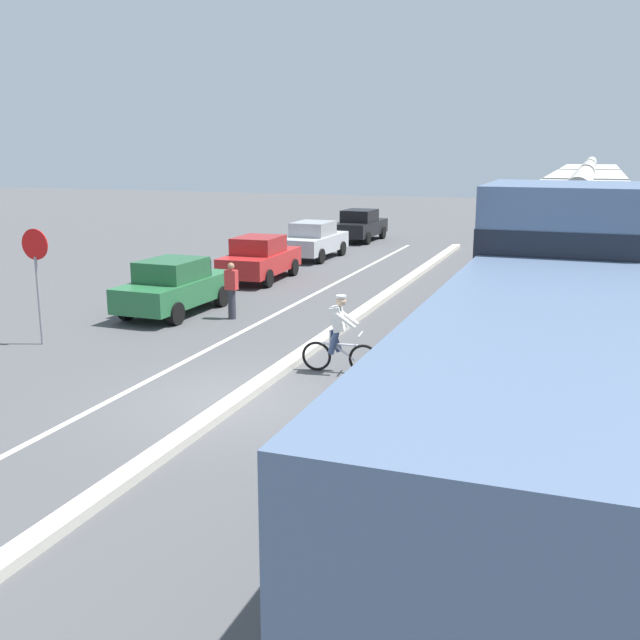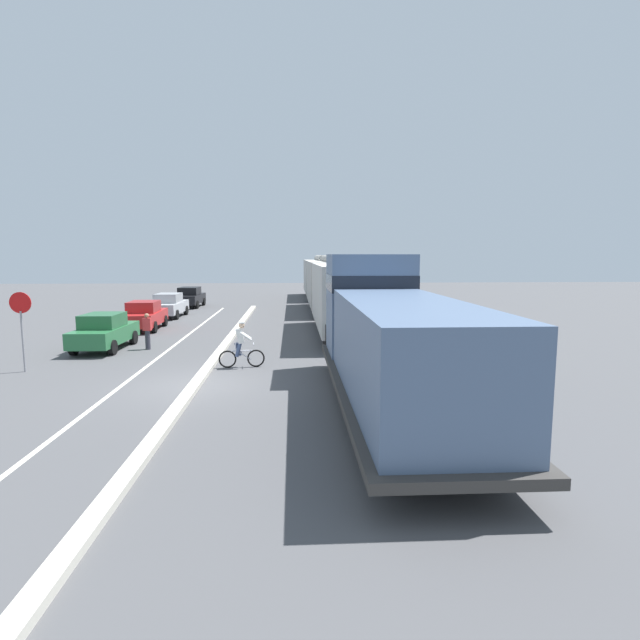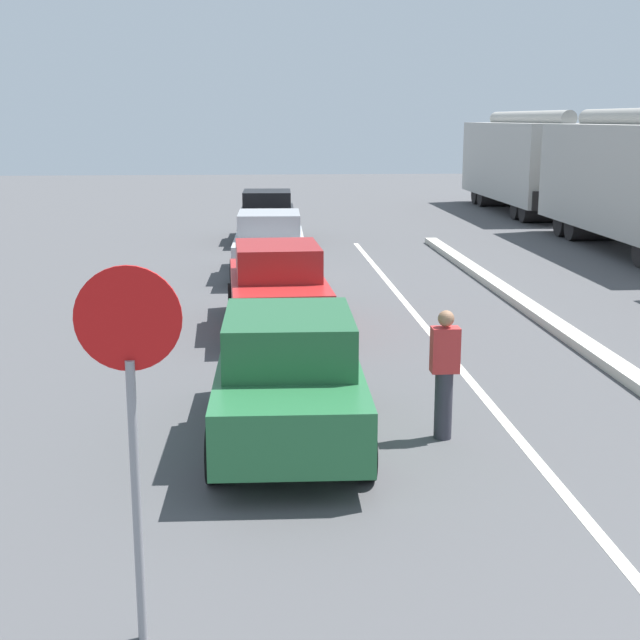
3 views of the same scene
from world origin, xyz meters
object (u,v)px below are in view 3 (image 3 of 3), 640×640
(pedestrian_by_cars, at_px, (444,372))
(parked_car_red, at_px, (277,286))
(parked_car_black, at_px, (267,216))
(hopper_car_trailing, at_px, (526,163))
(stop_sign, at_px, (131,384))
(parked_car_silver, at_px, (269,244))
(parked_car_green, at_px, (289,376))

(pedestrian_by_cars, bearing_deg, parked_car_red, 107.18)
(parked_car_black, relative_size, pedestrian_by_cars, 2.62)
(hopper_car_trailing, relative_size, stop_sign, 3.68)
(parked_car_silver, bearing_deg, hopper_car_trailing, 53.49)
(stop_sign, bearing_deg, parked_car_red, 82.63)
(parked_car_black, bearing_deg, stop_sign, -93.40)
(parked_car_green, xyz_separation_m, parked_car_silver, (-0.01, 11.71, 0.00))
(parked_car_green, bearing_deg, parked_car_silver, 90.03)
(parked_car_red, height_order, parked_car_black, same)
(parked_car_green, height_order, parked_car_red, same)
(hopper_car_trailing, height_order, stop_sign, hopper_car_trailing)
(stop_sign, bearing_deg, pedestrian_by_cars, 52.38)
(hopper_car_trailing, relative_size, pedestrian_by_cars, 6.54)
(parked_car_silver, bearing_deg, pedestrian_by_cars, -80.82)
(hopper_car_trailing, relative_size, parked_car_red, 2.49)
(parked_car_red, xyz_separation_m, pedestrian_by_cars, (1.87, -6.05, 0.03))
(parked_car_green, xyz_separation_m, stop_sign, (-1.29, -4.23, 1.21))
(pedestrian_by_cars, bearing_deg, stop_sign, -127.62)
(parked_car_red, distance_m, parked_car_silver, 5.75)
(parked_car_green, relative_size, parked_car_red, 1.00)
(hopper_car_trailing, distance_m, stop_sign, 33.19)
(stop_sign, distance_m, pedestrian_by_cars, 5.35)
(parked_car_red, distance_m, stop_sign, 10.34)
(parked_car_silver, distance_m, parked_car_black, 6.70)
(parked_car_black, relative_size, stop_sign, 1.48)
(stop_sign, bearing_deg, parked_car_black, 86.60)
(parked_car_black, distance_m, pedestrian_by_cars, 18.59)
(parked_car_green, height_order, parked_car_silver, same)
(hopper_car_trailing, relative_size, parked_car_silver, 2.50)
(parked_car_green, xyz_separation_m, pedestrian_by_cars, (1.90, -0.09, 0.03))
(hopper_car_trailing, relative_size, parked_car_green, 2.50)
(parked_car_green, height_order, parked_car_black, same)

